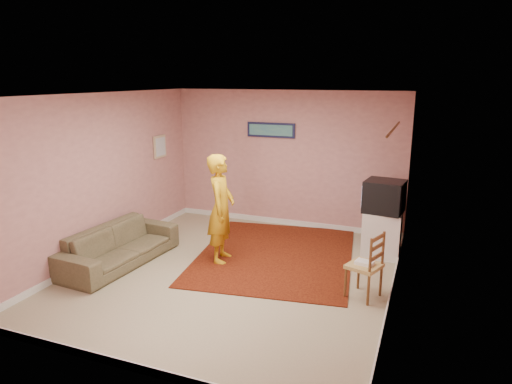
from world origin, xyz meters
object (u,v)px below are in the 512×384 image
at_px(chair_b, 365,258).
at_px(sofa, 120,245).
at_px(tv_cabinet, 382,234).
at_px(person, 221,209).
at_px(chair_a, 387,210).
at_px(crt_tv, 384,196).

bearing_deg(chair_b, sofa, -66.51).
xyz_separation_m(tv_cabinet, person, (-2.33, -1.12, 0.48)).
bearing_deg(chair_a, tv_cabinet, -106.32).
relative_size(crt_tv, person, 0.39).
xyz_separation_m(sofa, person, (1.42, 0.69, 0.56)).
bearing_deg(sofa, tv_cabinet, -59.91).
height_order(crt_tv, chair_b, crt_tv).
bearing_deg(tv_cabinet, chair_b, -92.09).
xyz_separation_m(chair_a, person, (-2.32, -1.81, 0.28)).
xyz_separation_m(chair_a, chair_b, (-0.05, -2.26, -0.03)).
distance_m(sofa, person, 1.67).
xyz_separation_m(chair_b, sofa, (-3.69, -0.24, -0.25)).
bearing_deg(tv_cabinet, person, -154.38).
relative_size(chair_a, person, 0.31).
relative_size(chair_a, sofa, 0.26).
height_order(crt_tv, person, person).
distance_m(chair_a, sofa, 4.51).
distance_m(tv_cabinet, sofa, 4.16).
bearing_deg(chair_a, crt_tv, -106.81).
height_order(chair_a, sofa, chair_a).
xyz_separation_m(tv_cabinet, sofa, (-3.75, -1.81, -0.08)).
height_order(chair_a, chair_b, chair_a).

